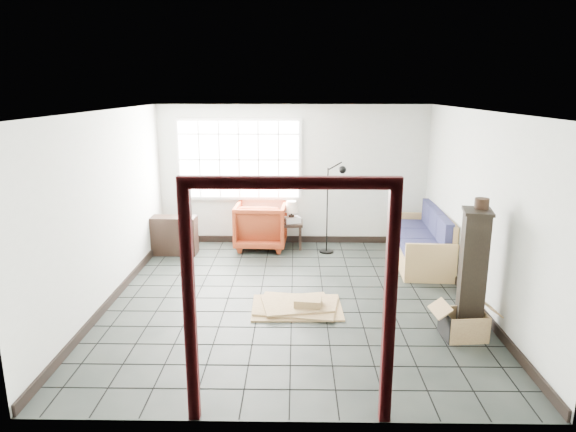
{
  "coord_description": "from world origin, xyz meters",
  "views": [
    {
      "loc": [
        0.05,
        -6.73,
        2.88
      ],
      "look_at": [
        -0.06,
        0.3,
        1.13
      ],
      "focal_mm": 32.0,
      "sensor_mm": 36.0,
      "label": 1
    }
  ],
  "objects_px": {
    "futon_sofa": "(423,243)",
    "armchair": "(261,223)",
    "side_table": "(291,227)",
    "tall_shelf": "(472,271)"
  },
  "relations": [
    {
      "from": "futon_sofa",
      "to": "armchair",
      "type": "relative_size",
      "value": 2.23
    },
    {
      "from": "armchair",
      "to": "side_table",
      "type": "relative_size",
      "value": 1.92
    },
    {
      "from": "futon_sofa",
      "to": "side_table",
      "type": "relative_size",
      "value": 4.28
    },
    {
      "from": "side_table",
      "to": "tall_shelf",
      "type": "distance_m",
      "value": 4.03
    },
    {
      "from": "side_table",
      "to": "tall_shelf",
      "type": "height_order",
      "value": "tall_shelf"
    },
    {
      "from": "futon_sofa",
      "to": "tall_shelf",
      "type": "xyz_separation_m",
      "value": [
        -0.06,
        -2.59,
        0.45
      ]
    },
    {
      "from": "armchair",
      "to": "futon_sofa",
      "type": "bearing_deg",
      "value": 167.29
    },
    {
      "from": "tall_shelf",
      "to": "side_table",
      "type": "bearing_deg",
      "value": 134.56
    },
    {
      "from": "armchair",
      "to": "tall_shelf",
      "type": "height_order",
      "value": "tall_shelf"
    },
    {
      "from": "futon_sofa",
      "to": "armchair",
      "type": "bearing_deg",
      "value": 167.78
    }
  ]
}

